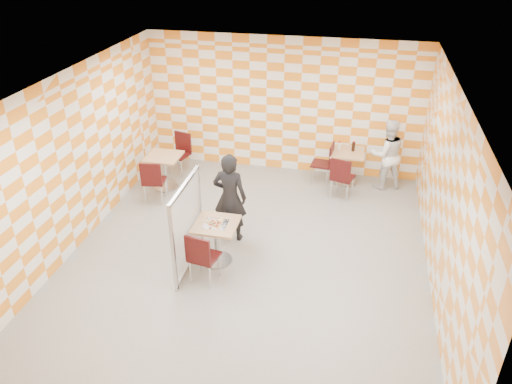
{
  "coord_description": "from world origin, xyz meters",
  "views": [
    {
      "loc": [
        1.61,
        -6.81,
        5.11
      ],
      "look_at": [
        0.1,
        0.2,
        1.15
      ],
      "focal_mm": 35.0,
      "sensor_mm": 36.0,
      "label": 1
    }
  ],
  "objects_px": {
    "chair_empty_far": "(181,150)",
    "man_white": "(387,154)",
    "second_table": "(347,162)",
    "empty_table": "(164,166)",
    "man_dark": "(230,197)",
    "soda_bottle": "(353,146)",
    "chair_second_side": "(326,161)",
    "partition": "(187,226)",
    "chair_empty_near": "(153,179)",
    "main_table": "(216,236)",
    "chair_second_front": "(342,175)",
    "chair_main_front": "(201,255)",
    "sport_bottle": "(339,146)"
  },
  "relations": [
    {
      "from": "second_table",
      "to": "chair_main_front",
      "type": "bearing_deg",
      "value": -117.13
    },
    {
      "from": "main_table",
      "to": "partition",
      "type": "height_order",
      "value": "partition"
    },
    {
      "from": "chair_empty_near",
      "to": "sport_bottle",
      "type": "xyz_separation_m",
      "value": [
        3.55,
        1.75,
        0.29
      ]
    },
    {
      "from": "main_table",
      "to": "empty_table",
      "type": "relative_size",
      "value": 1.0
    },
    {
      "from": "sport_bottle",
      "to": "soda_bottle",
      "type": "relative_size",
      "value": 0.87
    },
    {
      "from": "chair_empty_far",
      "to": "partition",
      "type": "relative_size",
      "value": 0.6
    },
    {
      "from": "chair_second_side",
      "to": "sport_bottle",
      "type": "relative_size",
      "value": 4.62
    },
    {
      "from": "chair_empty_far",
      "to": "man_white",
      "type": "xyz_separation_m",
      "value": [
        4.48,
        0.22,
        0.22
      ]
    },
    {
      "from": "chair_second_front",
      "to": "second_table",
      "type": "bearing_deg",
      "value": 84.95
    },
    {
      "from": "chair_empty_near",
      "to": "soda_bottle",
      "type": "bearing_deg",
      "value": 24.37
    },
    {
      "from": "empty_table",
      "to": "chair_empty_far",
      "type": "xyz_separation_m",
      "value": [
        0.08,
        0.81,
        0.04
      ]
    },
    {
      "from": "main_table",
      "to": "chair_empty_far",
      "type": "distance_m",
      "value": 3.54
    },
    {
      "from": "chair_second_front",
      "to": "partition",
      "type": "distance_m",
      "value": 3.63
    },
    {
      "from": "second_table",
      "to": "man_dark",
      "type": "distance_m",
      "value": 3.21
    },
    {
      "from": "man_dark",
      "to": "soda_bottle",
      "type": "relative_size",
      "value": 7.18
    },
    {
      "from": "chair_second_front",
      "to": "chair_empty_near",
      "type": "height_order",
      "value": "same"
    },
    {
      "from": "second_table",
      "to": "chair_second_front",
      "type": "bearing_deg",
      "value": -95.05
    },
    {
      "from": "second_table",
      "to": "empty_table",
      "type": "relative_size",
      "value": 1.0
    },
    {
      "from": "chair_second_front",
      "to": "partition",
      "type": "relative_size",
      "value": 0.6
    },
    {
      "from": "sport_bottle",
      "to": "chair_second_front",
      "type": "bearing_deg",
      "value": -81.48
    },
    {
      "from": "man_white",
      "to": "sport_bottle",
      "type": "bearing_deg",
      "value": -22.16
    },
    {
      "from": "chair_main_front",
      "to": "sport_bottle",
      "type": "bearing_deg",
      "value": 65.41
    },
    {
      "from": "chair_second_side",
      "to": "man_white",
      "type": "relative_size",
      "value": 0.6
    },
    {
      "from": "chair_second_side",
      "to": "chair_empty_near",
      "type": "height_order",
      "value": "same"
    },
    {
      "from": "chair_empty_far",
      "to": "second_table",
      "type": "bearing_deg",
      "value": 3.36
    },
    {
      "from": "second_table",
      "to": "chair_empty_far",
      "type": "distance_m",
      "value": 3.67
    },
    {
      "from": "main_table",
      "to": "man_white",
      "type": "relative_size",
      "value": 0.49
    },
    {
      "from": "second_table",
      "to": "chair_second_side",
      "type": "distance_m",
      "value": 0.44
    },
    {
      "from": "partition",
      "to": "man_white",
      "type": "bearing_deg",
      "value": 48.16
    },
    {
      "from": "chair_second_side",
      "to": "main_table",
      "type": "bearing_deg",
      "value": -115.28
    },
    {
      "from": "main_table",
      "to": "second_table",
      "type": "xyz_separation_m",
      "value": [
        1.95,
        3.31,
        0.0
      ]
    },
    {
      "from": "chair_second_front",
      "to": "chair_empty_near",
      "type": "distance_m",
      "value": 3.79
    },
    {
      "from": "sport_bottle",
      "to": "soda_bottle",
      "type": "bearing_deg",
      "value": -2.14
    },
    {
      "from": "chair_second_side",
      "to": "partition",
      "type": "height_order",
      "value": "partition"
    },
    {
      "from": "empty_table",
      "to": "sport_bottle",
      "type": "bearing_deg",
      "value": 17.04
    },
    {
      "from": "soda_bottle",
      "to": "partition",
      "type": "bearing_deg",
      "value": -124.43
    },
    {
      "from": "empty_table",
      "to": "chair_main_front",
      "type": "xyz_separation_m",
      "value": [
        1.74,
        -2.9,
        0.04
      ]
    },
    {
      "from": "chair_second_front",
      "to": "man_white",
      "type": "height_order",
      "value": "man_white"
    },
    {
      "from": "empty_table",
      "to": "partition",
      "type": "height_order",
      "value": "partition"
    },
    {
      "from": "soda_bottle",
      "to": "empty_table",
      "type": "bearing_deg",
      "value": -164.34
    },
    {
      "from": "man_dark",
      "to": "soda_bottle",
      "type": "bearing_deg",
      "value": -125.16
    },
    {
      "from": "main_table",
      "to": "chair_main_front",
      "type": "relative_size",
      "value": 0.81
    },
    {
      "from": "chair_second_side",
      "to": "soda_bottle",
      "type": "height_order",
      "value": "soda_bottle"
    },
    {
      "from": "chair_main_front",
      "to": "main_table",
      "type": "bearing_deg",
      "value": 83.88
    },
    {
      "from": "second_table",
      "to": "chair_second_side",
      "type": "xyz_separation_m",
      "value": [
        -0.43,
        -0.11,
        0.04
      ]
    },
    {
      "from": "chair_empty_far",
      "to": "sport_bottle",
      "type": "height_order",
      "value": "sport_bottle"
    },
    {
      "from": "man_dark",
      "to": "chair_empty_far",
      "type": "bearing_deg",
      "value": -50.75
    },
    {
      "from": "man_white",
      "to": "soda_bottle",
      "type": "distance_m",
      "value": 0.71
    },
    {
      "from": "chair_main_front",
      "to": "man_dark",
      "type": "relative_size",
      "value": 0.56
    },
    {
      "from": "main_table",
      "to": "chair_empty_far",
      "type": "bearing_deg",
      "value": 119.08
    }
  ]
}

